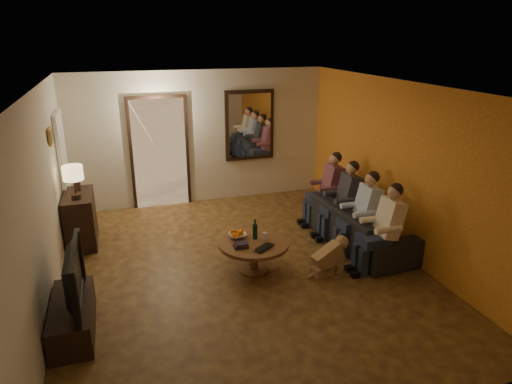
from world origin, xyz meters
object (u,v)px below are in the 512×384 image
object	(u,v)px
dresser	(81,219)
tv_stand	(73,317)
table_lamp	(74,182)
person_c	(344,203)
wine_bottle	(255,229)
person_b	(363,216)
person_a	(385,231)
dog	(328,256)
bowl	(237,235)
coffee_table	(254,256)
sofa	(358,224)
laptop	(267,249)
person_d	(328,191)
tv	(66,277)

from	to	relation	value
dresser	tv_stand	world-z (taller)	dresser
table_lamp	person_c	size ratio (longest dim) A/B	0.45
table_lamp	wine_bottle	distance (m)	2.85
person_b	person_a	bearing A→B (deg)	-90.00
tv_stand	wine_bottle	xyz separation A→B (m)	(2.44, 0.85, 0.41)
dog	bowl	world-z (taller)	dog
dresser	tv_stand	size ratio (longest dim) A/B	0.81
bowl	coffee_table	bearing A→B (deg)	-50.71
table_lamp	person_b	xyz separation A→B (m)	(4.17, -1.41, -0.51)
sofa	laptop	size ratio (longest dim) A/B	6.73
person_b	dresser	bearing A→B (deg)	158.59
bowl	person_a	bearing A→B (deg)	-20.75
table_lamp	coffee_table	bearing A→B (deg)	-31.98
tv_stand	sofa	xyz separation A→B (m)	(4.27, 1.13, 0.13)
person_b	laptop	xyz separation A→B (m)	(-1.68, -0.36, -0.14)
sofa	person_c	world-z (taller)	person_c
bowl	laptop	world-z (taller)	bowl
person_d	wine_bottle	bearing A→B (deg)	-145.66
tv_stand	coffee_table	world-z (taller)	coffee_table
person_c	wine_bottle	size ratio (longest dim) A/B	3.87
dresser	coffee_table	bearing A→B (deg)	-35.62
dresser	sofa	xyz separation A→B (m)	(4.27, -1.33, -0.10)
wine_bottle	coffee_table	bearing A→B (deg)	-116.57
laptop	person_d	bearing A→B (deg)	8.27
sofa	person_b	bearing A→B (deg)	157.57
dresser	bowl	size ratio (longest dim) A/B	3.65
tv_stand	tv	xyz separation A→B (m)	(0.00, 0.00, 0.52)
person_a	person_c	xyz separation A→B (m)	(0.00, 1.20, 0.00)
tv_stand	person_b	bearing A→B (deg)	11.30
dog	wine_bottle	size ratio (longest dim) A/B	1.81
dresser	person_b	world-z (taller)	person_b
person_a	table_lamp	bearing A→B (deg)	154.21
laptop	dog	bearing A→B (deg)	-42.96
person_a	person_b	distance (m)	0.60
tv	bowl	bearing A→B (deg)	-66.24
person_c	laptop	xyz separation A→B (m)	(-1.68, -0.96, -0.14)
table_lamp	wine_bottle	xyz separation A→B (m)	(2.44, -1.39, -0.50)
person_a	person_b	size ratio (longest dim) A/B	1.00
tv	person_c	xyz separation A→B (m)	(4.17, 1.43, -0.12)
person_a	person_b	bearing A→B (deg)	90.00
tv_stand	person_a	bearing A→B (deg)	3.19
person_b	wine_bottle	world-z (taller)	person_b
sofa	dog	distance (m)	1.20
person_d	wine_bottle	size ratio (longest dim) A/B	3.87
dog	coffee_table	world-z (taller)	dog
dresser	dog	world-z (taller)	dresser
tv	wine_bottle	size ratio (longest dim) A/B	3.69
table_lamp	person_d	bearing A→B (deg)	-2.93
person_d	coffee_table	size ratio (longest dim) A/B	1.19
tv_stand	wine_bottle	distance (m)	2.62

